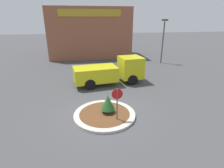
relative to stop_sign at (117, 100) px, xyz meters
name	(u,v)px	position (x,y,z in m)	size (l,w,h in m)	color
ground_plane	(105,115)	(-0.60, 0.74, -1.36)	(120.00, 120.00, 0.00)	#474749
traffic_island	(105,114)	(-0.60, 0.74, -1.29)	(3.67, 3.67, 0.15)	#BCB7AD
stop_sign	(117,100)	(0.00, 0.00, 0.00)	(0.60, 0.07, 2.01)	#4C4C51
island_shrub	(108,102)	(-0.39, 0.82, -0.54)	(0.83, 0.83, 1.12)	brown
utility_truck	(111,71)	(0.71, 6.13, -0.24)	(6.20, 2.73, 2.27)	gold
storefront_building	(90,33)	(-0.38, 18.61, 2.09)	(11.38, 6.07, 6.90)	#93563D
light_pole	(163,38)	(8.32, 12.49, 1.84)	(0.70, 0.30, 5.35)	#4C4C51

